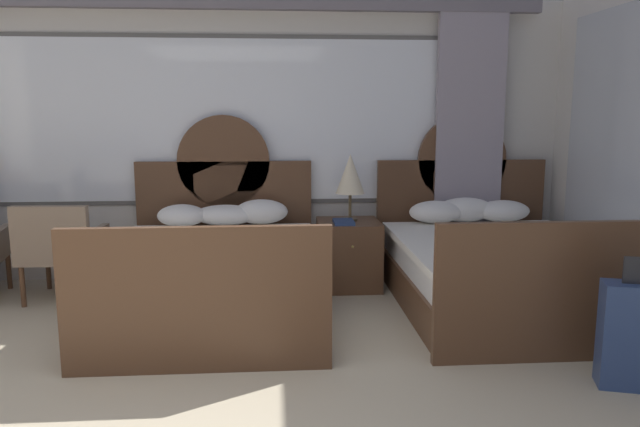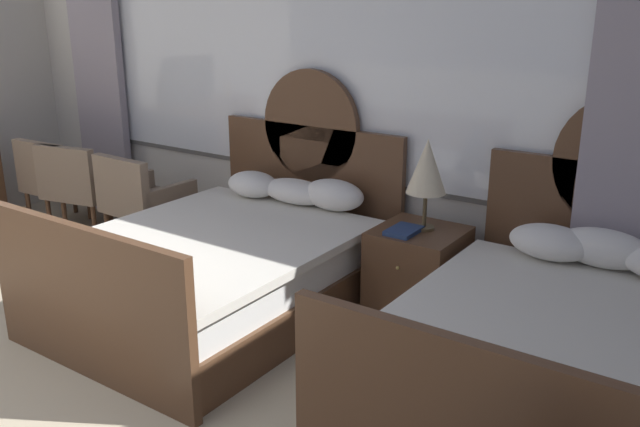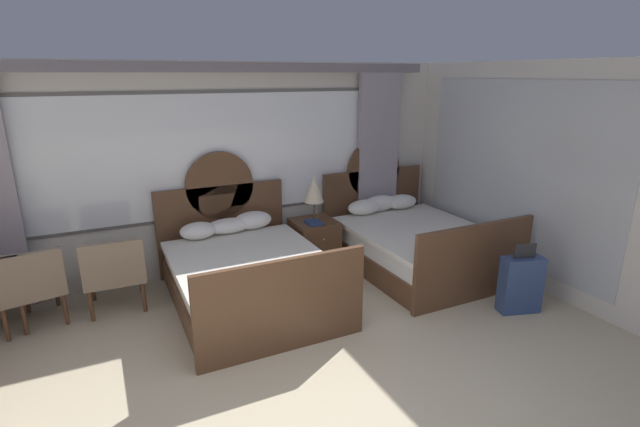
% 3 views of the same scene
% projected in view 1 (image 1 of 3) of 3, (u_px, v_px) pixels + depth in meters
% --- Properties ---
extents(wall_back_window, '(6.76, 0.22, 2.70)m').
position_uv_depth(wall_back_window, '(216.00, 134.00, 5.81)').
color(wall_back_window, beige).
rests_on(wall_back_window, ground_plane).
extents(bed_near_window, '(1.68, 2.25, 1.60)m').
position_uv_depth(bed_near_window, '(216.00, 272.00, 4.89)').
color(bed_near_window, brown).
rests_on(bed_near_window, ground_plane).
extents(bed_near_mirror, '(1.68, 2.25, 1.60)m').
position_uv_depth(bed_near_mirror, '(495.00, 266.00, 5.07)').
color(bed_near_mirror, brown).
rests_on(bed_near_mirror, ground_plane).
extents(nightstand_between_beds, '(0.57, 0.59, 0.63)m').
position_uv_depth(nightstand_between_beds, '(348.00, 254.00, 5.63)').
color(nightstand_between_beds, brown).
rests_on(nightstand_between_beds, ground_plane).
extents(table_lamp_on_nightstand, '(0.27, 0.27, 0.62)m').
position_uv_depth(table_lamp_on_nightstand, '(350.00, 175.00, 5.54)').
color(table_lamp_on_nightstand, brown).
rests_on(table_lamp_on_nightstand, nightstand_between_beds).
extents(book_on_nightstand, '(0.18, 0.26, 0.03)m').
position_uv_depth(book_on_nightstand, '(344.00, 222.00, 5.45)').
color(book_on_nightstand, navy).
rests_on(book_on_nightstand, nightstand_between_beds).
extents(armchair_by_window_left, '(0.65, 0.65, 0.86)m').
position_uv_depth(armchair_by_window_left, '(61.00, 246.00, 5.20)').
color(armchair_by_window_left, '#84705B').
rests_on(armchair_by_window_left, ground_plane).
extents(suitcase_on_floor, '(0.48, 0.31, 0.80)m').
position_uv_depth(suitcase_on_floor, '(640.00, 336.00, 3.55)').
color(suitcase_on_floor, navy).
rests_on(suitcase_on_floor, ground_plane).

